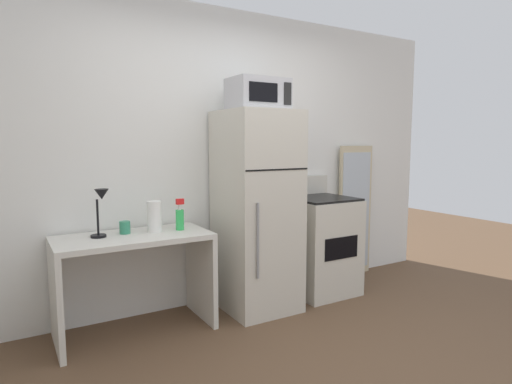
{
  "coord_description": "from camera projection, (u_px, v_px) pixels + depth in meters",
  "views": [
    {
      "loc": [
        -1.69,
        -1.82,
        1.44
      ],
      "look_at": [
        0.04,
        1.1,
        1.04
      ],
      "focal_mm": 30.17,
      "sensor_mm": 36.0,
      "label": 1
    }
  ],
  "objects": [
    {
      "name": "desk",
      "position": [
        134.0,
        265.0,
        3.22
      ],
      "size": [
        1.13,
        0.56,
        0.75
      ],
      "color": "silver",
      "rests_on": "ground"
    },
    {
      "name": "leaning_mirror",
      "position": [
        355.0,
        211.0,
        4.65
      ],
      "size": [
        0.44,
        0.03,
        1.4
      ],
      "color": "#C6B793",
      "rests_on": "ground"
    },
    {
      "name": "spray_bottle",
      "position": [
        180.0,
        218.0,
        3.38
      ],
      "size": [
        0.06,
        0.06,
        0.25
      ],
      "color": "green",
      "rests_on": "desk"
    },
    {
      "name": "ground_plane",
      "position": [
        344.0,
        383.0,
        2.58
      ],
      "size": [
        12.0,
        12.0,
        0.0
      ],
      "primitive_type": "plane",
      "color": "brown"
    },
    {
      "name": "refrigerator",
      "position": [
        257.0,
        211.0,
        3.68
      ],
      "size": [
        0.59,
        0.67,
        1.7
      ],
      "color": "beige",
      "rests_on": "ground"
    },
    {
      "name": "desk_lamp",
      "position": [
        101.0,
        205.0,
        3.1
      ],
      "size": [
        0.14,
        0.12,
        0.35
      ],
      "color": "black",
      "rests_on": "desk"
    },
    {
      "name": "paper_towel_roll",
      "position": [
        154.0,
        217.0,
        3.3
      ],
      "size": [
        0.11,
        0.11,
        0.24
      ],
      "primitive_type": "cylinder",
      "color": "white",
      "rests_on": "desk"
    },
    {
      "name": "oven_range",
      "position": [
        320.0,
        244.0,
        4.11
      ],
      "size": [
        0.59,
        0.61,
        1.1
      ],
      "color": "beige",
      "rests_on": "ground"
    },
    {
      "name": "microwave",
      "position": [
        258.0,
        94.0,
        3.55
      ],
      "size": [
        0.46,
        0.35,
        0.26
      ],
      "color": "#B7B7BC",
      "rests_on": "refrigerator"
    },
    {
      "name": "wall_back_white",
      "position": [
        219.0,
        158.0,
        3.88
      ],
      "size": [
        5.0,
        0.1,
        2.6
      ],
      "primitive_type": "cube",
      "color": "white",
      "rests_on": "ground"
    },
    {
      "name": "coffee_mug",
      "position": [
        125.0,
        227.0,
        3.24
      ],
      "size": [
        0.08,
        0.08,
        0.09
      ],
      "primitive_type": "cylinder",
      "color": "#338C66",
      "rests_on": "desk"
    }
  ]
}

